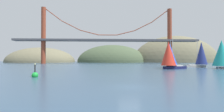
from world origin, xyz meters
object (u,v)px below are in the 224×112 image
at_px(sailboat_scarlet_sail, 169,55).
at_px(sailboat_navy_sail, 201,54).
at_px(sailboat_blue_spinnaker, 170,55).
at_px(sailboat_teal_sail, 222,54).
at_px(channel_buoy, 35,75).

bearing_deg(sailboat_scarlet_sail, sailboat_navy_sail, 32.81).
bearing_deg(sailboat_blue_spinnaker, sailboat_teal_sail, -28.68).
bearing_deg(sailboat_teal_sail, sailboat_scarlet_sail, -173.92).
xyz_separation_m(sailboat_teal_sail, sailboat_navy_sail, (-2.49, 8.10, 0.01)).
relative_size(sailboat_blue_spinnaker, sailboat_teal_sail, 0.99).
height_order(sailboat_teal_sail, sailboat_scarlet_sail, sailboat_scarlet_sail).
height_order(sailboat_teal_sail, sailboat_navy_sail, sailboat_navy_sail).
distance_m(sailboat_scarlet_sail, channel_buoy, 39.48).
bearing_deg(sailboat_navy_sail, sailboat_teal_sail, -72.91).
relative_size(sailboat_navy_sail, sailboat_scarlet_sail, 1.01).
height_order(sailboat_scarlet_sail, channel_buoy, sailboat_scarlet_sail).
bearing_deg(sailboat_scarlet_sail, sailboat_teal_sail, 6.08).
xyz_separation_m(sailboat_scarlet_sail, channel_buoy, (-32.08, -22.65, -4.06)).
height_order(sailboat_navy_sail, channel_buoy, sailboat_navy_sail).
bearing_deg(sailboat_blue_spinnaker, sailboat_scarlet_sail, -111.91).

